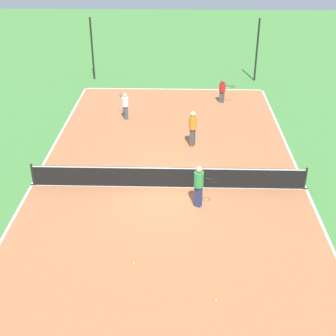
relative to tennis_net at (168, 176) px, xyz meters
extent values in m
plane|color=#47843D|center=(0.00, 0.00, -0.51)|extent=(80.00, 80.00, 0.00)
cube|color=#AD6B42|center=(0.00, 0.00, -0.50)|extent=(11.35, 24.23, 0.02)
cube|color=white|center=(-5.63, 0.00, -0.49)|extent=(0.10, 24.23, 0.00)
cube|color=white|center=(5.63, 0.00, -0.49)|extent=(0.10, 24.23, 0.00)
cube|color=white|center=(0.00, 12.06, -0.49)|extent=(11.35, 0.10, 0.00)
cube|color=white|center=(0.00, 0.00, -0.49)|extent=(11.35, 0.10, 0.00)
cylinder|color=black|center=(-5.53, 0.00, -0.01)|extent=(0.10, 0.10, 0.96)
cylinder|color=black|center=(5.53, 0.00, -0.01)|extent=(0.10, 0.10, 0.96)
cube|color=black|center=(0.00, 0.00, -0.03)|extent=(11.05, 0.03, 0.91)
cube|color=white|center=(0.00, 0.00, 0.39)|extent=(11.05, 0.04, 0.06)
cube|color=#4C4C51|center=(2.89, 9.81, -0.14)|extent=(0.31, 0.28, 0.69)
cylinder|color=red|center=(2.89, 9.81, 0.44)|extent=(0.47, 0.47, 0.48)
sphere|color=brown|center=(2.89, 9.81, 0.79)|extent=(0.21, 0.21, 0.21)
cylinder|color=#262626|center=(3.19, 9.69, 0.56)|extent=(0.27, 0.13, 0.03)
torus|color=black|center=(3.45, 9.58, 0.56)|extent=(0.40, 0.40, 0.02)
cube|color=#4C4C51|center=(1.06, 3.91, -0.05)|extent=(0.28, 0.31, 0.88)
cylinder|color=orange|center=(1.06, 3.91, 0.70)|extent=(0.47, 0.47, 0.61)
sphere|color=beige|center=(1.06, 3.91, 1.14)|extent=(0.26, 0.26, 0.26)
cube|color=#4C4C51|center=(-2.50, 7.14, -0.12)|extent=(0.28, 0.31, 0.73)
cylinder|color=white|center=(-2.50, 7.14, 0.49)|extent=(0.47, 0.47, 0.51)
sphere|color=beige|center=(-2.50, 7.14, 0.86)|extent=(0.22, 0.22, 0.22)
cylinder|color=#262626|center=(-2.62, 7.44, 0.62)|extent=(0.13, 0.27, 0.03)
torus|color=black|center=(-2.72, 7.70, 0.62)|extent=(0.40, 0.40, 0.02)
cube|color=navy|center=(1.19, -1.37, -0.05)|extent=(0.32, 0.30, 0.86)
cylinder|color=green|center=(1.19, -1.37, 0.68)|extent=(0.49, 0.49, 0.60)
sphere|color=tan|center=(1.19, -1.37, 1.11)|extent=(0.26, 0.26, 0.26)
cylinder|color=#262626|center=(1.46, -1.54, 0.83)|extent=(0.25, 0.17, 0.03)
torus|color=black|center=(1.70, -1.69, 0.83)|extent=(0.42, 0.42, 0.02)
sphere|color=#CCE033|center=(-0.95, -4.82, -0.45)|extent=(0.07, 0.07, 0.07)
sphere|color=#CCE033|center=(1.57, -6.37, -0.45)|extent=(0.07, 0.07, 0.07)
cylinder|color=black|center=(-5.38, 14.05, 1.51)|extent=(0.12, 0.12, 4.04)
cylinder|color=black|center=(5.38, 14.05, 1.51)|extent=(0.12, 0.12, 4.04)
camera|label=1|loc=(0.47, -16.41, 9.39)|focal=50.00mm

